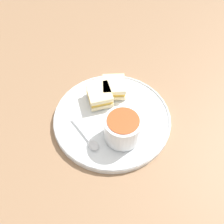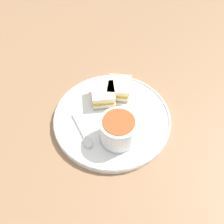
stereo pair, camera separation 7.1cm
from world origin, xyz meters
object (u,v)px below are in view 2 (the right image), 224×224
(spoon, at_px, (86,139))
(sandwich_half_far, at_px, (103,94))
(sandwich_half_near, at_px, (119,88))
(soup_bowl, at_px, (119,129))

(spoon, distance_m, sandwich_half_far, 0.15)
(spoon, distance_m, sandwich_half_near, 0.19)
(soup_bowl, relative_size, spoon, 0.88)
(soup_bowl, relative_size, sandwich_half_near, 1.28)
(spoon, xyz_separation_m, sandwich_half_near, (-0.06, -0.18, 0.02))
(soup_bowl, height_order, sandwich_half_far, soup_bowl)
(soup_bowl, relative_size, sandwich_half_far, 1.10)
(spoon, bearing_deg, soup_bowl, 69.65)
(sandwich_half_far, bearing_deg, sandwich_half_near, -141.59)
(soup_bowl, bearing_deg, sandwich_half_near, -83.03)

